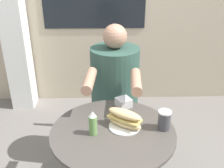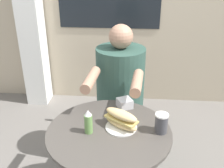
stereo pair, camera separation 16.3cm
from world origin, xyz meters
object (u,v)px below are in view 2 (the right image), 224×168
(sandwich_on_plate, at_px, (121,120))
(seated_diner, at_px, (119,109))
(diner_chair, at_px, (123,89))
(cafe_table, at_px, (109,155))
(drink_cup, at_px, (161,123))
(condiment_bottle, at_px, (88,122))

(sandwich_on_plate, bearing_deg, seated_diner, 94.34)
(diner_chair, bearing_deg, seated_diner, 92.79)
(cafe_table, distance_m, seated_diner, 0.57)
(cafe_table, relative_size, diner_chair, 0.84)
(seated_diner, xyz_separation_m, drink_cup, (0.27, -0.56, 0.25))
(cafe_table, relative_size, sandwich_on_plate, 3.32)
(cafe_table, height_order, sandwich_on_plate, sandwich_on_plate)
(condiment_bottle, bearing_deg, diner_chair, 80.79)
(diner_chair, bearing_deg, sandwich_on_plate, 96.42)
(diner_chair, height_order, seated_diner, seated_diner)
(cafe_table, relative_size, drink_cup, 6.19)
(cafe_table, xyz_separation_m, sandwich_on_plate, (0.07, 0.03, 0.24))
(seated_diner, xyz_separation_m, sandwich_on_plate, (0.04, -0.53, 0.25))
(sandwich_on_plate, bearing_deg, cafe_table, -154.61)
(cafe_table, bearing_deg, sandwich_on_plate, 25.39)
(seated_diner, bearing_deg, diner_chair, -87.21)
(seated_diner, bearing_deg, condiment_bottle, 80.92)
(cafe_table, xyz_separation_m, drink_cup, (0.30, 0.01, 0.25))
(cafe_table, distance_m, diner_chair, 0.92)
(diner_chair, distance_m, sandwich_on_plate, 0.92)
(sandwich_on_plate, relative_size, condiment_bottle, 1.49)
(condiment_bottle, bearing_deg, seated_diner, 76.48)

